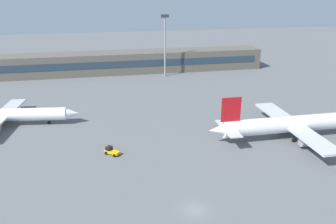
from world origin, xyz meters
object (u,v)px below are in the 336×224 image
object	(u,v)px
airplane_near	(298,124)
floodlight_tower_west	(165,41)
baggage_tug_yellow	(111,151)
airplane_mid	(6,115)

from	to	relation	value
airplane_near	floodlight_tower_west	xyz separation A→B (m)	(-21.37, 66.46, 11.14)
airplane_near	baggage_tug_yellow	world-z (taller)	airplane_near
airplane_near	airplane_mid	xyz separation A→B (m)	(-74.30, 22.76, -0.56)
airplane_near	baggage_tug_yellow	distance (m)	46.92
baggage_tug_yellow	airplane_near	bearing A→B (deg)	0.32
airplane_mid	baggage_tug_yellow	distance (m)	35.90
airplane_near	airplane_mid	world-z (taller)	airplane_near
airplane_near	airplane_mid	size ratio (longest dim) A/B	1.18
baggage_tug_yellow	floodlight_tower_west	distance (m)	72.75
airplane_mid	floodlight_tower_west	bearing A→B (deg)	39.54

